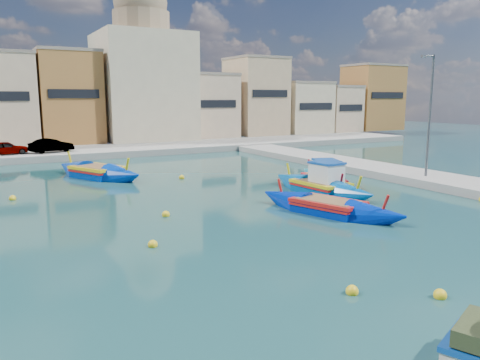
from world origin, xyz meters
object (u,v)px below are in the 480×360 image
object	(u,v)px
quay_street_lamp	(429,115)
luzzu_turquoise_cabin	(324,182)
church_block	(143,71)
luzzu_blue_cabin	(321,187)
luzzu_blue_south	(328,208)
luzzu_green	(98,173)

from	to	relation	value
quay_street_lamp	luzzu_turquoise_cabin	xyz separation A→B (m)	(-6.27, 2.34, -4.01)
church_block	luzzu_blue_cabin	world-z (taller)	church_block
luzzu_turquoise_cabin	luzzu_blue_south	bearing A→B (deg)	-127.33
luzzu_green	luzzu_blue_south	world-z (taller)	luzzu_green
luzzu_turquoise_cabin	luzzu_blue_south	distance (m)	6.74
quay_street_lamp	luzzu_blue_south	xyz separation A→B (m)	(-10.36, -3.02, -4.09)
luzzu_turquoise_cabin	luzzu_blue_south	world-z (taller)	luzzu_turquoise_cabin
quay_street_lamp	luzzu_blue_cabin	world-z (taller)	quay_street_lamp
luzzu_turquoise_cabin	luzzu_blue_cabin	distance (m)	1.93
church_block	luzzu_green	world-z (taller)	church_block
quay_street_lamp	luzzu_blue_cabin	bearing A→B (deg)	172.96
church_block	quay_street_lamp	xyz separation A→B (m)	(7.44, -34.00, -4.07)
church_block	luzzu_green	distance (m)	25.08
church_block	quay_street_lamp	distance (m)	35.04
luzzu_blue_cabin	quay_street_lamp	bearing A→B (deg)	-7.04
church_block	luzzu_green	bearing A→B (deg)	-115.50
quay_street_lamp	luzzu_blue_south	distance (m)	11.54
luzzu_blue_south	church_block	bearing A→B (deg)	85.50
quay_street_lamp	luzzu_turquoise_cabin	bearing A→B (deg)	159.54
church_block	luzzu_turquoise_cabin	world-z (taller)	church_block
quay_street_lamp	luzzu_blue_cabin	size ratio (longest dim) A/B	0.98
luzzu_green	luzzu_blue_south	bearing A→B (deg)	-64.91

